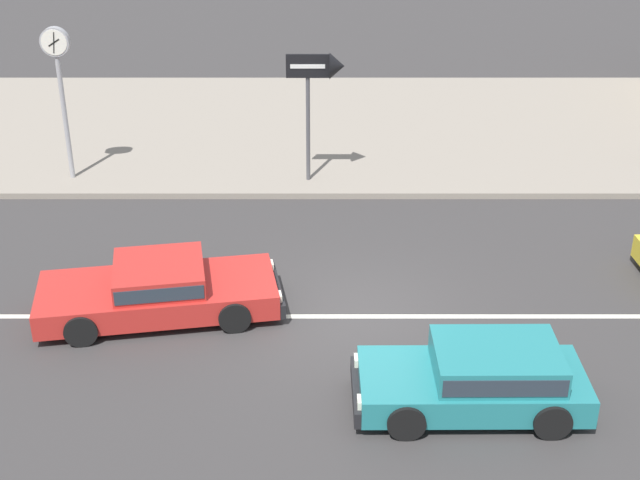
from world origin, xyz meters
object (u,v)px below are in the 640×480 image
object	(u,v)px
sedan_red_0	(162,289)
arrow_signboard	(330,75)
street_clock	(61,66)
hatchback_teal_2	(482,376)

from	to	relation	value
sedan_red_0	arrow_signboard	xyz separation A→B (m)	(3.21, 6.24, 2.34)
street_clock	arrow_signboard	size ratio (longest dim) A/B	1.18
sedan_red_0	street_clock	size ratio (longest dim) A/B	1.25
street_clock	sedan_red_0	bearing A→B (deg)	-63.00
sedan_red_0	street_clock	distance (m)	7.63
sedan_red_0	arrow_signboard	distance (m)	7.39
sedan_red_0	hatchback_teal_2	xyz separation A→B (m)	(5.57, -2.89, 0.05)
hatchback_teal_2	arrow_signboard	world-z (taller)	arrow_signboard
sedan_red_0	street_clock	world-z (taller)	street_clock
sedan_red_0	arrow_signboard	bearing A→B (deg)	62.76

